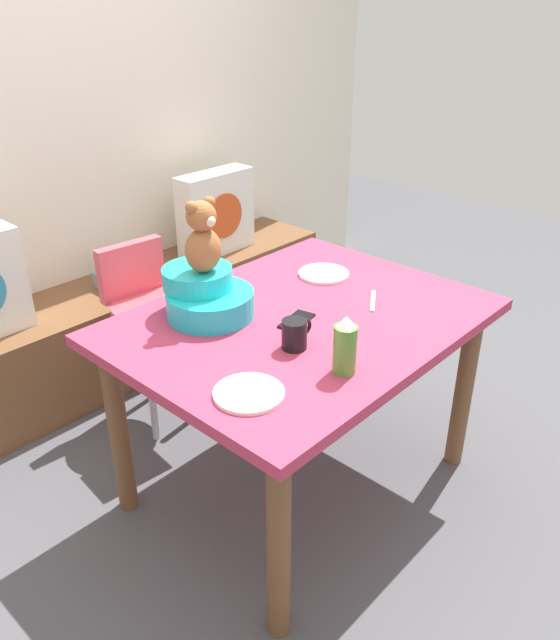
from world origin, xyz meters
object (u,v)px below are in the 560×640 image
dining_table (301,342)px  cell_phone (297,321)px  coffee_mug (295,334)px  highchair (150,310)px  book_stack (119,278)px  dinner_plate_near (324,274)px  teddy_bear (203,238)px  ketchup_bottle (345,346)px  pillow_floral_right (216,213)px  infant_seat_teal (206,295)px  dinner_plate_far (249,393)px

dining_table → cell_phone: 0.12m
dining_table → coffee_mug: size_ratio=10.40×
dining_table → highchair: highchair is taller
book_stack → dinner_plate_near: (0.26, -1.06, 0.25)m
highchair → cell_phone: (0.03, -0.81, 0.22)m
coffee_mug → cell_phone: bearing=39.3°
teddy_bear → cell_phone: size_ratio=1.74×
book_stack → ketchup_bottle: ketchup_bottle is taller
dinner_plate_near → teddy_bear: bearing=171.0°
teddy_bear → dinner_plate_near: bearing=-9.0°
book_stack → highchair: highchair is taller
pillow_floral_right → dinner_plate_near: (-0.36, -1.04, 0.07)m
ketchup_bottle → dinner_plate_near: bearing=43.9°
ketchup_bottle → highchair: bearing=84.3°
dining_table → ketchup_bottle: bearing=-119.6°
dining_table → infant_seat_teal: (-0.21, 0.25, 0.17)m
pillow_floral_right → coffee_mug: size_ratio=3.67×
highchair → coffee_mug: size_ratio=6.58×
highchair → ketchup_bottle: bearing=-95.7°
dinner_plate_near → dinner_plate_far: 0.87m
pillow_floral_right → dinner_plate_near: bearing=-109.3°
pillow_floral_right → ketchup_bottle: bearing=-119.8°
dining_table → cell_phone: cell_phone is taller
coffee_mug → teddy_bear: bearing=95.1°
coffee_mug → cell_phone: 0.18m
pillow_floral_right → cell_phone: size_ratio=3.06×
book_stack → highchair: bearing=-107.4°
dining_table → highchair: bearing=95.3°
dining_table → coffee_mug: 0.26m
ketchup_bottle → coffee_mug: ketchup_bottle is taller
infant_seat_teal → dinner_plate_near: size_ratio=1.65×
cell_phone → dinner_plate_near: bearing=-75.7°
infant_seat_teal → dinner_plate_far: bearing=-118.7°
cell_phone → teddy_bear: bearing=19.8°
dining_table → teddy_bear: teddy_bear is taller
highchair → infant_seat_teal: (-0.13, -0.54, 0.29)m
ketchup_bottle → dinner_plate_near: 0.72m
dining_table → highchair: size_ratio=1.58×
dining_table → dinner_plate_far: size_ratio=6.24×
dinner_plate_near → ketchup_bottle: bearing=-136.1°
infant_seat_teal → highchair: bearing=76.0°
pillow_floral_right → ketchup_bottle: ketchup_bottle is taller
coffee_mug → dinner_plate_near: bearing=30.1°
infant_seat_teal → teddy_bear: 0.21m
pillow_floral_right → highchair: pillow_floral_right is taller
cell_phone → highchair: bearing=-9.7°
coffee_mug → dinner_plate_near: coffee_mug is taller
book_stack → coffee_mug: (-0.24, -1.35, 0.29)m
teddy_bear → coffee_mug: bearing=-84.9°
ketchup_bottle → dinner_plate_near: ketchup_bottle is taller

